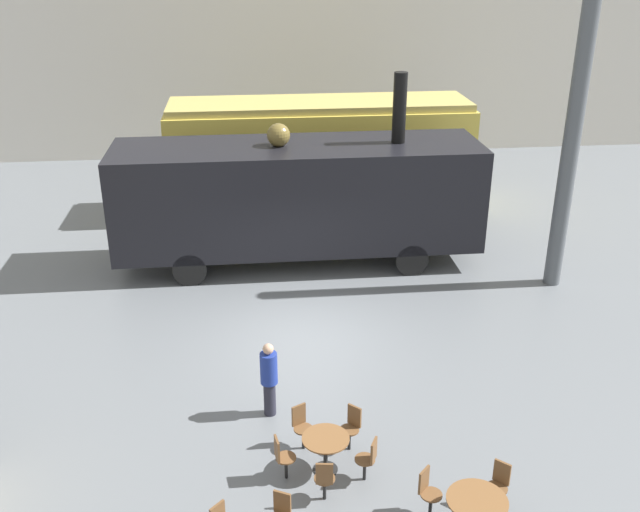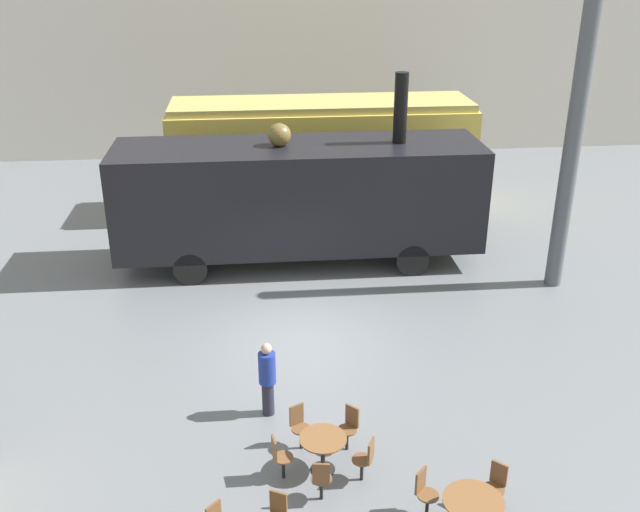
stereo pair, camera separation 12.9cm
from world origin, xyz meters
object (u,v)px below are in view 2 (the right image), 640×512
at_px(passenger_coach_vintage, 321,148).
at_px(cafe_table_near, 323,445).
at_px(cafe_chair_0, 279,455).
at_px(steam_locomotive, 299,195).
at_px(cafe_table_mid, 473,508).
at_px(visitor_person, 267,377).

distance_m(passenger_coach_vintage, cafe_table_near, 13.74).
height_order(cafe_table_near, cafe_chair_0, cafe_chair_0).
xyz_separation_m(passenger_coach_vintage, cafe_chair_0, (-2.10, -13.72, -1.66)).
height_order(passenger_coach_vintage, cafe_table_near, passenger_coach_vintage).
xyz_separation_m(steam_locomotive, cafe_chair_0, (-1.02, -9.26, -1.54)).
relative_size(steam_locomotive, cafe_chair_0, 11.79).
bearing_deg(cafe_table_mid, visitor_person, 130.59).
distance_m(cafe_table_mid, cafe_chair_0, 3.37).
relative_size(cafe_table_near, visitor_person, 0.53).
xyz_separation_m(steam_locomotive, cafe_table_mid, (1.90, -10.94, -1.42)).
bearing_deg(cafe_chair_0, steam_locomotive, 73.49).
bearing_deg(passenger_coach_vintage, visitor_person, -100.70).
bearing_deg(passenger_coach_vintage, cafe_table_mid, -86.92).
bearing_deg(visitor_person, cafe_chair_0, -86.01).
bearing_deg(cafe_table_mid, cafe_chair_0, 150.31).
distance_m(passenger_coach_vintage, cafe_chair_0, 13.98).
relative_size(cafe_table_mid, cafe_chair_0, 1.10).
bearing_deg(visitor_person, cafe_table_near, -62.62).
relative_size(steam_locomotive, cafe_table_mid, 10.70).
height_order(cafe_table_near, cafe_table_mid, cafe_table_mid).
xyz_separation_m(passenger_coach_vintage, cafe_table_mid, (0.83, -15.39, -1.54)).
height_order(cafe_chair_0, visitor_person, visitor_person).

